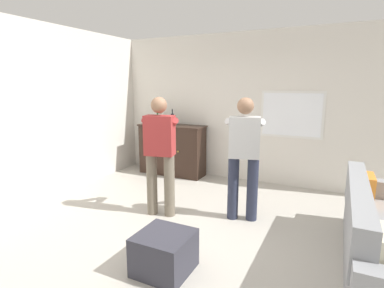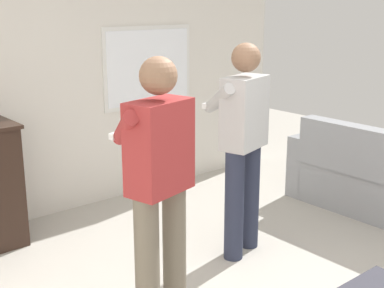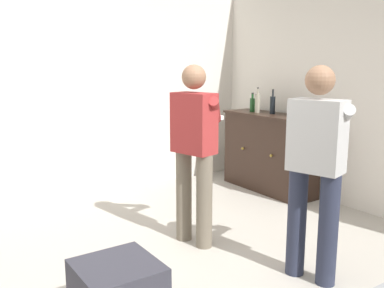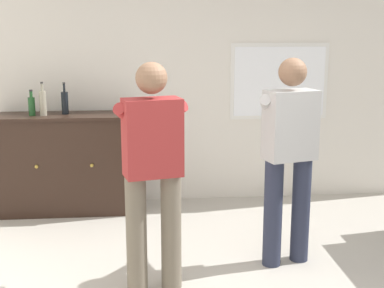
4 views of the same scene
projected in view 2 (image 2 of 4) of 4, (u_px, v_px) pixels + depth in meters
wall_back_with_window at (71, 65)px, 5.01m from camera, size 5.20×0.15×2.80m
person_standing_left at (159, 182)px, 3.17m from camera, size 0.54×0.51×1.68m
person_standing_right at (243, 140)px, 4.12m from camera, size 0.54×0.52×1.68m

